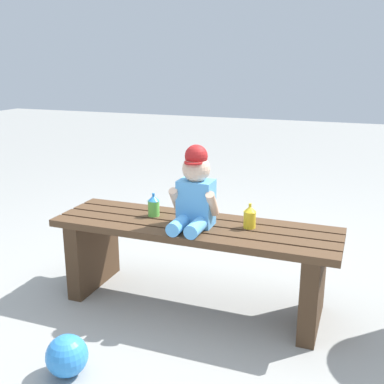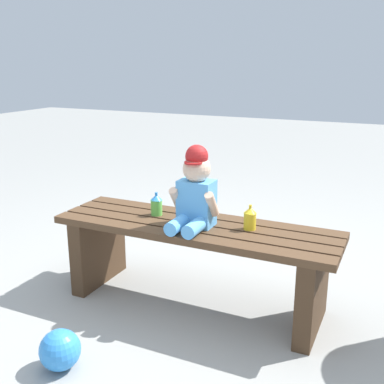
{
  "view_description": "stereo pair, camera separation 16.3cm",
  "coord_description": "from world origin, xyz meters",
  "px_view_note": "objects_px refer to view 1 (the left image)",
  "views": [
    {
      "loc": [
        0.77,
        -2.07,
        1.23
      ],
      "look_at": [
        0.01,
        -0.05,
        0.62
      ],
      "focal_mm": 43.64,
      "sensor_mm": 36.0,
      "label": 1
    },
    {
      "loc": [
        0.92,
        -2.01,
        1.23
      ],
      "look_at": [
        0.01,
        -0.05,
        0.62
      ],
      "focal_mm": 43.64,
      "sensor_mm": 36.0,
      "label": 2
    }
  ],
  "objects_px": {
    "park_bench": "(194,251)",
    "sippy_cup_left": "(154,205)",
    "toy_ball": "(67,356)",
    "child_figure": "(195,192)",
    "sippy_cup_right": "(250,216)"
  },
  "relations": [
    {
      "from": "park_bench",
      "to": "sippy_cup_left",
      "type": "distance_m",
      "value": 0.32
    },
    {
      "from": "park_bench",
      "to": "sippy_cup_left",
      "type": "height_order",
      "value": "sippy_cup_left"
    },
    {
      "from": "sippy_cup_left",
      "to": "toy_ball",
      "type": "bearing_deg",
      "value": -92.57
    },
    {
      "from": "toy_ball",
      "to": "park_bench",
      "type": "bearing_deg",
      "value": 69.05
    },
    {
      "from": "child_figure",
      "to": "sippy_cup_right",
      "type": "relative_size",
      "value": 3.26
    },
    {
      "from": "sippy_cup_left",
      "to": "sippy_cup_right",
      "type": "xyz_separation_m",
      "value": [
        0.52,
        0.0,
        0.0
      ]
    },
    {
      "from": "park_bench",
      "to": "child_figure",
      "type": "xyz_separation_m",
      "value": [
        0.01,
        -0.03,
        0.32
      ]
    },
    {
      "from": "child_figure",
      "to": "sippy_cup_left",
      "type": "relative_size",
      "value": 3.26
    },
    {
      "from": "sippy_cup_right",
      "to": "child_figure",
      "type": "bearing_deg",
      "value": -164.32
    },
    {
      "from": "park_bench",
      "to": "child_figure",
      "type": "bearing_deg",
      "value": -64.39
    },
    {
      "from": "toy_ball",
      "to": "sippy_cup_right",
      "type": "bearing_deg",
      "value": 54.34
    },
    {
      "from": "park_bench",
      "to": "child_figure",
      "type": "relative_size",
      "value": 3.56
    },
    {
      "from": "child_figure",
      "to": "toy_ball",
      "type": "distance_m",
      "value": 0.92
    },
    {
      "from": "park_bench",
      "to": "toy_ball",
      "type": "relative_size",
      "value": 8.43
    },
    {
      "from": "park_bench",
      "to": "sippy_cup_right",
      "type": "xyz_separation_m",
      "value": [
        0.27,
        0.04,
        0.21
      ]
    }
  ]
}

